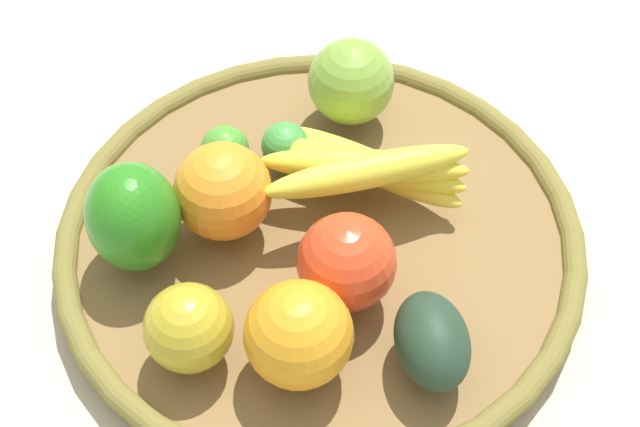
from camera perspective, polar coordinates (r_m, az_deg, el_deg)
name	(u,v)px	position (r m, az deg, el deg)	size (l,w,h in m)	color
ground_plane	(320,254)	(0.81, 0.00, -2.46)	(2.40, 2.40, 0.00)	#C0B59C
basket	(320,241)	(0.80, 0.00, -1.67)	(0.44, 0.44, 0.04)	olive
orange_1	(223,191)	(0.76, -5.86, 1.34)	(0.08, 0.08, 0.08)	orange
banana_bunch	(367,167)	(0.79, 2.86, 2.80)	(0.18, 0.13, 0.07)	yellow
lime_0	(225,149)	(0.82, -5.74, 3.85)	(0.04, 0.04, 0.04)	#47962E
lime_1	(285,145)	(0.82, -2.11, 4.11)	(0.04, 0.04, 0.04)	#429542
apple_0	(347,262)	(0.72, 1.61, -2.95)	(0.08, 0.08, 0.08)	red
apple_1	(346,81)	(0.85, 1.57, 7.98)	(0.08, 0.08, 0.08)	#77A039
apple_2	(189,328)	(0.70, -7.91, -6.83)	(0.07, 0.07, 0.07)	#B29925
orange_0	(299,334)	(0.68, -1.29, -7.29)	(0.08, 0.08, 0.08)	orange
bell_pepper	(133,217)	(0.75, -11.18, -0.20)	(0.08, 0.07, 0.09)	#297D1C
avocado	(432,341)	(0.70, 6.76, -7.62)	(0.08, 0.05, 0.05)	#213727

